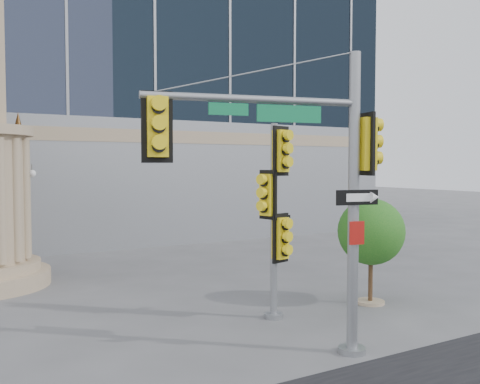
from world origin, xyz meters
TOP-DOWN VIEW (x-y plane):
  - ground at (0.00, 0.00)m, footprint 120.00×120.00m
  - main_signal_pole at (-0.90, -1.27)m, footprint 4.71×1.42m
  - secondary_signal_pole at (0.18, 1.29)m, footprint 0.91×0.65m
  - street_tree at (3.36, 1.21)m, footprint 1.90×1.85m

SIDE VIEW (x-z plane):
  - ground at x=0.00m, z-range 0.00..0.00m
  - street_tree at x=3.36m, z-range 0.47..3.42m
  - secondary_signal_pole at x=0.18m, z-range 0.43..5.35m
  - main_signal_pole at x=-0.90m, z-range 0.74..6.90m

